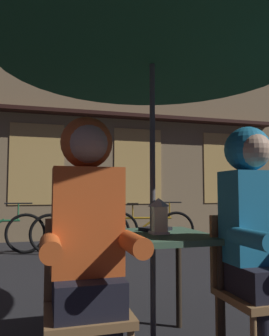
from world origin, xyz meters
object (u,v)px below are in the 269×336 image
object	(u,v)px
cafe_table	(153,249)
patio_umbrella	(152,37)
person_left_hooded	(88,225)
book	(155,229)
chair_right	(253,283)
bicycle_fourth	(148,229)
person_right_hooded	(257,221)
lantern	(159,215)
bicycle_third	(81,232)
chair_left	(85,297)

from	to	relation	value
cafe_table	patio_umbrella	bearing A→B (deg)	0.00
cafe_table	person_left_hooded	distance (m)	0.67
cafe_table	book	bearing A→B (deg)	65.34
chair_right	person_left_hooded	world-z (taller)	person_left_hooded
person_left_hooded	bicycle_fourth	world-z (taller)	person_left_hooded
person_right_hooded	book	size ratio (longest dim) A/B	7.00
chair_right	cafe_table	bearing A→B (deg)	142.45
lantern	bicycle_third	distance (m)	3.61
chair_left	bicycle_third	xyz separation A→B (m)	(0.41, 3.92, -0.14)
bicycle_fourth	bicycle_third	bearing A→B (deg)	-175.00
book	person_right_hooded	bearing A→B (deg)	-80.30
person_right_hooded	book	world-z (taller)	person_right_hooded
cafe_table	person_right_hooded	size ratio (longest dim) A/B	0.53
person_right_hooded	bicycle_third	world-z (taller)	person_right_hooded
patio_umbrella	bicycle_fourth	bearing A→B (deg)	72.52
person_right_hooded	cafe_table	bearing A→B (deg)	138.43
person_left_hooded	patio_umbrella	bearing A→B (deg)	41.57
patio_umbrella	lantern	distance (m)	1.20
chair_left	cafe_table	bearing A→B (deg)	37.55
book	patio_umbrella	bearing A→B (deg)	-139.75
chair_left	bicycle_third	bearing A→B (deg)	83.99
patio_umbrella	lantern	world-z (taller)	patio_umbrella
bicycle_third	bicycle_fourth	xyz separation A→B (m)	(1.22, 0.11, 0.00)
chair_left	bicycle_third	world-z (taller)	chair_left
person_left_hooded	bicycle_third	bearing A→B (deg)	84.08
chair_left	book	size ratio (longest dim) A/B	4.35
lantern	person_left_hooded	bearing A→B (deg)	-142.07
patio_umbrella	chair_right	world-z (taller)	patio_umbrella
patio_umbrella	person_right_hooded	size ratio (longest dim) A/B	1.65
lantern	chair_left	size ratio (longest dim) A/B	0.27
chair_right	person_right_hooded	bearing A→B (deg)	-90.00
patio_umbrella	lantern	size ratio (longest dim) A/B	10.00
chair_right	bicycle_fourth	xyz separation A→B (m)	(0.67, 4.02, -0.14)
person_left_hooded	book	distance (m)	0.81
bicycle_fourth	book	size ratio (longest dim) A/B	8.31
patio_umbrella	book	world-z (taller)	patio_umbrella
chair_right	person_left_hooded	xyz separation A→B (m)	(-0.96, -0.06, 0.36)
cafe_table	book	size ratio (longest dim) A/B	3.70
person_right_hooded	book	distance (m)	0.72
patio_umbrella	book	bearing A→B (deg)	65.34
cafe_table	bicycle_fourth	size ratio (longest dim) A/B	0.45
lantern	cafe_table	bearing A→B (deg)	139.23
person_left_hooded	bicycle_third	xyz separation A→B (m)	(0.41, 3.97, -0.50)
person_left_hooded	lantern	bearing A→B (deg)	37.93
cafe_table	chair_right	bearing A→B (deg)	-37.55
patio_umbrella	person_right_hooded	bearing A→B (deg)	-41.57
lantern	person_right_hooded	xyz separation A→B (m)	(0.45, -0.40, -0.01)
lantern	person_left_hooded	distance (m)	0.65
person_left_hooded	bicycle_third	world-z (taller)	person_left_hooded
cafe_table	bicycle_fourth	bearing A→B (deg)	72.52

